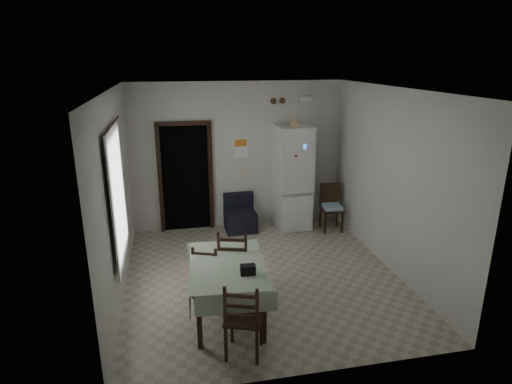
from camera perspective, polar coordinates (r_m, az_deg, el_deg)
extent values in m
plane|color=#AAA28B|center=(6.93, 0.85, -11.15)|extent=(4.50, 4.50, 0.00)
cube|color=black|center=(8.70, -9.43, 2.15)|extent=(0.90, 0.45, 2.10)
cube|color=black|center=(8.46, -12.66, 1.52)|extent=(0.08, 0.10, 2.18)
cube|color=black|center=(8.50, -6.05, 1.91)|extent=(0.08, 0.10, 2.18)
cube|color=black|center=(8.24, -9.73, 9.03)|extent=(1.06, 0.10, 0.08)
cube|color=silver|center=(6.06, -18.93, -0.49)|extent=(0.10, 1.20, 1.60)
cube|color=silver|center=(6.04, -17.90, -0.43)|extent=(0.02, 1.45, 1.85)
cylinder|color=black|center=(5.83, -18.68, 8.49)|extent=(0.02, 1.60, 0.02)
cube|color=white|center=(8.46, -2.05, 5.90)|extent=(0.28, 0.02, 0.40)
cube|color=orange|center=(8.43, -2.05, 6.56)|extent=(0.24, 0.01, 0.14)
cube|color=beige|center=(8.59, -1.36, 2.53)|extent=(0.08, 0.02, 0.12)
cylinder|color=#503720|center=(8.45, 2.33, 12.06)|extent=(0.12, 0.03, 0.12)
cylinder|color=#503720|center=(8.50, 3.53, 12.07)|extent=(0.12, 0.03, 0.12)
cube|color=white|center=(8.60, 6.68, 12.26)|extent=(0.25, 0.07, 0.09)
cone|color=tan|center=(8.24, 5.19, 9.40)|extent=(0.26, 0.26, 0.20)
cube|color=black|center=(5.35, -1.09, -10.31)|extent=(0.19, 0.12, 0.12)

